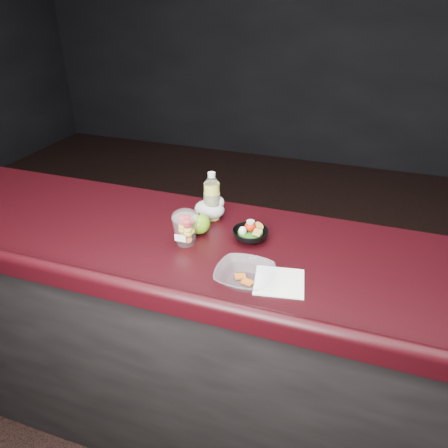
# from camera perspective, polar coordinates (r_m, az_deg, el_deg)

# --- Properties ---
(room_shell) EXTENTS (8.00, 8.00, 8.00)m
(room_shell) POSITION_cam_1_polar(r_m,az_deg,el_deg) (1.11, -6.83, 26.43)
(room_shell) COLOR black
(room_shell) RESTS_ON ground
(counter) EXTENTS (4.06, 0.71, 1.02)m
(counter) POSITION_cam_1_polar(r_m,az_deg,el_deg) (1.94, -0.57, -15.56)
(counter) COLOR black
(counter) RESTS_ON ground
(lemonade_bottle) EXTENTS (0.07, 0.07, 0.20)m
(lemonade_bottle) POSITION_cam_1_polar(r_m,az_deg,el_deg) (1.78, -1.59, 3.24)
(lemonade_bottle) COLOR yellow
(lemonade_bottle) RESTS_ON counter
(fruit_cup) EXTENTS (0.10, 0.10, 0.14)m
(fruit_cup) POSITION_cam_1_polar(r_m,az_deg,el_deg) (1.61, -5.08, -0.34)
(fruit_cup) COLOR white
(fruit_cup) RESTS_ON counter
(green_apple) EXTENTS (0.09, 0.09, 0.09)m
(green_apple) POSITION_cam_1_polar(r_m,az_deg,el_deg) (1.69, -3.24, 0.01)
(green_apple) COLOR #3D7A0E
(green_apple) RESTS_ON counter
(plastic_bag) EXTENTS (0.13, 0.10, 0.09)m
(plastic_bag) POSITION_cam_1_polar(r_m,az_deg,el_deg) (1.80, -1.76, 2.04)
(plastic_bag) COLOR silver
(plastic_bag) RESTS_ON counter
(snack_bowl) EXTENTS (0.15, 0.15, 0.07)m
(snack_bowl) POSITION_cam_1_polar(r_m,az_deg,el_deg) (1.65, 3.42, -1.26)
(snack_bowl) COLOR black
(snack_bowl) RESTS_ON counter
(takeout_bowl) EXTENTS (0.19, 0.19, 0.05)m
(takeout_bowl) POSITION_cam_1_polar(r_m,az_deg,el_deg) (1.43, 2.72, -6.76)
(takeout_bowl) COLOR silver
(takeout_bowl) RESTS_ON counter
(paper_napkin) EXTENTS (0.19, 0.19, 0.00)m
(paper_napkin) POSITION_cam_1_polar(r_m,az_deg,el_deg) (1.45, 7.22, -7.50)
(paper_napkin) COLOR white
(paper_napkin) RESTS_ON counter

